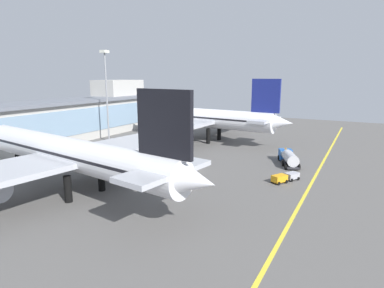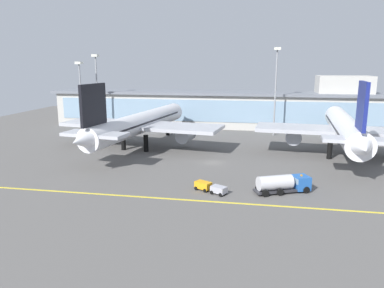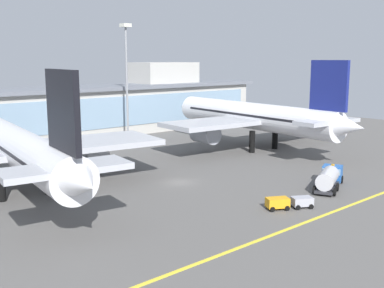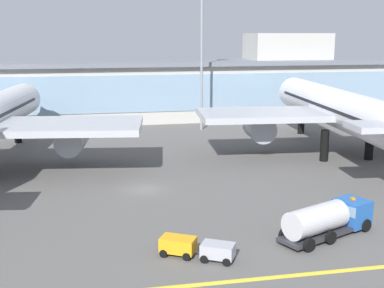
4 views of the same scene
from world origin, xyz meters
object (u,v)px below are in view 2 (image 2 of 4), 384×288
object	(u,v)px
airliner_near_right	(345,129)
apron_light_mast_west	(276,79)
fuel_tanker_truck	(284,183)
apron_light_mast_east	(97,81)
airliner_near_left	(140,124)
apron_light_mast_centre	(80,85)
baggage_tug_near	(210,187)

from	to	relation	value
airliner_near_right	apron_light_mast_west	xyz separation A→B (m)	(-14.32, 22.47, 9.65)
airliner_near_right	apron_light_mast_west	size ratio (longest dim) A/B	1.99
fuel_tanker_truck	apron_light_mast_east	xyz separation A→B (m)	(-53.89, 49.58, 13.55)
apron_light_mast_east	airliner_near_right	bearing A→B (deg)	-18.94
airliner_near_left	airliner_near_right	distance (m)	46.76
airliner_near_right	apron_light_mast_centre	size ratio (longest dim) A/B	2.36
apron_light_mast_east	airliner_near_left	bearing A→B (deg)	-47.51
airliner_near_right	apron_light_mast_west	world-z (taller)	apron_light_mast_west
fuel_tanker_truck	apron_light_mast_west	distance (m)	50.76
baggage_tug_near	apron_light_mast_east	bearing A→B (deg)	-21.59
baggage_tug_near	apron_light_mast_east	distance (m)	68.19
airliner_near_left	apron_light_mast_east	world-z (taller)	apron_light_mast_east
apron_light_mast_centre	apron_light_mast_east	world-z (taller)	apron_light_mast_east
airliner_near_right	apron_light_mast_centre	xyz separation A→B (m)	(-70.98, 18.26, 7.53)
fuel_tanker_truck	apron_light_mast_centre	bearing A→B (deg)	117.81
airliner_near_right	airliner_near_left	bearing A→B (deg)	94.58
apron_light_mast_east	apron_light_mast_west	bearing A→B (deg)	-0.97
airliner_near_left	apron_light_mast_centre	world-z (taller)	apron_light_mast_centre
fuel_tanker_truck	apron_light_mast_centre	distance (m)	73.14
apron_light_mast_centre	apron_light_mast_east	size ratio (longest dim) A/B	0.90
airliner_near_left	fuel_tanker_truck	world-z (taller)	airliner_near_left
apron_light_mast_east	fuel_tanker_truck	bearing A→B (deg)	-42.61
airliner_near_right	apron_light_mast_centre	world-z (taller)	apron_light_mast_centre
apron_light_mast_west	apron_light_mast_centre	xyz separation A→B (m)	(-56.67, -4.20, -2.12)
airliner_near_left	airliner_near_right	bearing A→B (deg)	-81.98
fuel_tanker_truck	apron_light_mast_west	xyz separation A→B (m)	(-0.09, 48.67, 14.44)
airliner_near_left	apron_light_mast_west	size ratio (longest dim) A/B	2.16
fuel_tanker_truck	apron_light_mast_centre	world-z (taller)	apron_light_mast_centre
apron_light_mast_west	fuel_tanker_truck	bearing A→B (deg)	-89.89
fuel_tanker_truck	apron_light_mast_west	world-z (taller)	apron_light_mast_west
airliner_near_left	apron_light_mast_east	size ratio (longest dim) A/B	2.31
airliner_near_left	fuel_tanker_truck	distance (m)	42.05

